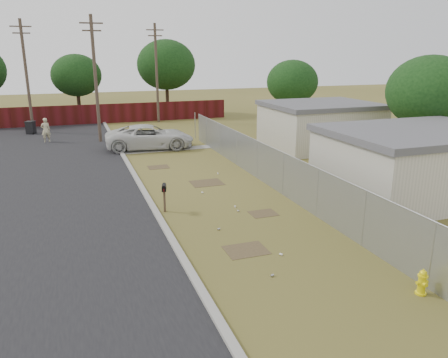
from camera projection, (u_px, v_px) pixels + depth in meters
name	position (u px, v px, depth m)	size (l,w,h in m)	color
ground	(220.00, 202.00, 19.51)	(120.00, 120.00, 0.00)	olive
street	(61.00, 170.00, 24.63)	(15.10, 60.00, 0.12)	black
chainlink_fence	(274.00, 173.00, 21.21)	(0.10, 27.06, 2.02)	#9A9CA2
privacy_fence	(70.00, 115.00, 39.97)	(30.00, 0.12, 1.80)	#4A1013
utility_poles	(96.00, 74.00, 35.74)	(12.60, 8.24, 9.00)	#503F35
houses	(362.00, 141.00, 25.01)	(9.30, 17.24, 3.10)	beige
horizon_trees	(145.00, 73.00, 39.82)	(33.32, 31.94, 7.78)	#342417
fire_hydrant	(422.00, 282.00, 11.96)	(0.35, 0.35, 0.76)	yellow
mailbox	(164.00, 190.00, 18.03)	(0.29, 0.53, 1.21)	#4F3C2D
pickup_truck	(150.00, 137.00, 30.08)	(2.75, 5.97, 1.66)	silver
pedestrian	(46.00, 130.00, 32.25)	(0.66, 0.43, 1.81)	#C2B98E
trash_bin	(31.00, 127.00, 35.65)	(0.88, 0.94, 1.05)	black
scattered_litter	(234.00, 214.00, 17.91)	(2.59, 11.44, 0.07)	silver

